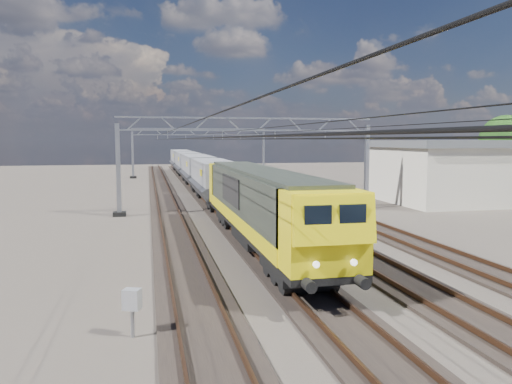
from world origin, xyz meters
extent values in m
plane|color=black|center=(0.00, 0.00, 0.00)|extent=(160.00, 160.00, 0.00)
cube|color=black|center=(-6.00, 0.00, 0.06)|extent=(2.60, 140.00, 0.12)
cube|color=brown|center=(-6.72, 0.00, 0.22)|extent=(0.08, 140.00, 0.16)
cube|color=brown|center=(-5.28, 0.00, 0.22)|extent=(0.08, 140.00, 0.16)
cube|color=black|center=(-2.00, 0.00, 0.06)|extent=(2.60, 140.00, 0.12)
cube|color=brown|center=(-2.72, 0.00, 0.22)|extent=(0.08, 140.00, 0.16)
cube|color=brown|center=(-1.28, 0.00, 0.22)|extent=(0.08, 140.00, 0.16)
cube|color=black|center=(2.00, 0.00, 0.06)|extent=(2.60, 140.00, 0.12)
cube|color=brown|center=(1.28, 0.00, 0.22)|extent=(0.08, 140.00, 0.16)
cube|color=brown|center=(2.72, 0.00, 0.22)|extent=(0.08, 140.00, 0.16)
cube|color=black|center=(6.00, 0.00, 0.06)|extent=(2.60, 140.00, 0.12)
cube|color=brown|center=(5.28, 0.00, 0.22)|extent=(0.08, 140.00, 0.16)
cube|color=brown|center=(6.72, 0.00, 0.22)|extent=(0.08, 140.00, 0.16)
cube|color=#90939D|center=(-9.50, 4.00, 3.30)|extent=(0.30, 0.30, 6.60)
cube|color=#90939D|center=(9.50, 4.00, 3.30)|extent=(0.30, 0.30, 6.60)
cube|color=black|center=(-9.50, 4.00, 0.15)|extent=(0.90, 0.90, 0.30)
cube|color=black|center=(9.50, 4.00, 0.15)|extent=(0.90, 0.90, 0.30)
cube|color=#90939D|center=(0.00, 4.00, 7.05)|extent=(19.30, 0.18, 0.12)
cube|color=#90939D|center=(0.00, 4.00, 6.15)|extent=(19.30, 0.18, 0.12)
cube|color=#90939D|center=(-8.31, 4.00, 6.60)|extent=(1.03, 0.10, 0.94)
cube|color=#90939D|center=(-5.94, 4.00, 6.60)|extent=(1.03, 0.10, 0.94)
cube|color=#90939D|center=(-3.56, 4.00, 6.60)|extent=(1.03, 0.10, 0.94)
cube|color=#90939D|center=(-1.19, 4.00, 6.60)|extent=(1.03, 0.10, 0.94)
cube|color=#90939D|center=(1.19, 4.00, 6.60)|extent=(1.03, 0.10, 0.94)
cube|color=#90939D|center=(3.56, 4.00, 6.60)|extent=(1.03, 0.10, 0.94)
cube|color=#90939D|center=(5.94, 4.00, 6.60)|extent=(1.03, 0.10, 0.94)
cube|color=#90939D|center=(8.31, 4.00, 6.60)|extent=(1.03, 0.10, 0.94)
cube|color=#90939D|center=(-6.00, 4.00, 5.82)|extent=(0.06, 0.06, 0.65)
cube|color=#90939D|center=(-2.00, 4.00, 5.82)|extent=(0.06, 0.06, 0.65)
cube|color=#90939D|center=(2.00, 4.00, 5.82)|extent=(0.06, 0.06, 0.65)
cube|color=#90939D|center=(6.00, 4.00, 5.82)|extent=(0.06, 0.06, 0.65)
cube|color=#90939D|center=(-9.50, 40.00, 3.30)|extent=(0.30, 0.30, 6.60)
cube|color=#90939D|center=(9.50, 40.00, 3.30)|extent=(0.30, 0.30, 6.60)
cube|color=black|center=(-9.50, 40.00, 0.15)|extent=(0.90, 0.90, 0.30)
cube|color=black|center=(9.50, 40.00, 0.15)|extent=(0.90, 0.90, 0.30)
cube|color=#90939D|center=(0.00, 40.00, 7.05)|extent=(19.30, 0.18, 0.12)
cube|color=#90939D|center=(0.00, 40.00, 6.15)|extent=(19.30, 0.18, 0.12)
cube|color=#90939D|center=(-8.31, 40.00, 6.60)|extent=(1.03, 0.10, 0.94)
cube|color=#90939D|center=(-5.94, 40.00, 6.60)|extent=(1.03, 0.10, 0.94)
cube|color=#90939D|center=(-3.56, 40.00, 6.60)|extent=(1.03, 0.10, 0.94)
cube|color=#90939D|center=(-1.19, 40.00, 6.60)|extent=(1.03, 0.10, 0.94)
cube|color=#90939D|center=(1.19, 40.00, 6.60)|extent=(1.03, 0.10, 0.94)
cube|color=#90939D|center=(3.56, 40.00, 6.60)|extent=(1.03, 0.10, 0.94)
cube|color=#90939D|center=(5.94, 40.00, 6.60)|extent=(1.03, 0.10, 0.94)
cube|color=#90939D|center=(8.31, 40.00, 6.60)|extent=(1.03, 0.10, 0.94)
cube|color=#90939D|center=(-6.00, 40.00, 5.82)|extent=(0.06, 0.06, 0.65)
cube|color=#90939D|center=(-2.00, 40.00, 5.82)|extent=(0.06, 0.06, 0.65)
cube|color=#90939D|center=(2.00, 40.00, 5.82)|extent=(0.06, 0.06, 0.65)
cube|color=#90939D|center=(6.00, 40.00, 5.82)|extent=(0.06, 0.06, 0.65)
cylinder|color=black|center=(-6.00, 8.00, 5.50)|extent=(0.03, 140.00, 0.03)
cylinder|color=black|center=(-6.00, 8.00, 6.00)|extent=(0.03, 140.00, 0.03)
cylinder|color=black|center=(-2.00, 8.00, 5.50)|extent=(0.03, 140.00, 0.03)
cylinder|color=black|center=(-2.00, 8.00, 6.00)|extent=(0.03, 140.00, 0.03)
cylinder|color=black|center=(2.00, 8.00, 5.50)|extent=(0.03, 140.00, 0.03)
cylinder|color=black|center=(2.00, 8.00, 6.00)|extent=(0.03, 140.00, 0.03)
cylinder|color=black|center=(6.00, 8.00, 5.50)|extent=(0.03, 140.00, 0.03)
cylinder|color=black|center=(6.00, 8.00, 6.00)|extent=(0.03, 140.00, 0.03)
cube|color=black|center=(-2.00, -15.13, 0.75)|extent=(2.20, 3.60, 0.60)
cube|color=black|center=(-2.00, -2.13, 0.75)|extent=(2.20, 3.60, 0.60)
cube|color=black|center=(-2.00, -8.63, 1.13)|extent=(2.65, 20.00, 0.25)
cube|color=black|center=(-2.00, -8.63, 0.75)|extent=(2.20, 4.50, 0.75)
cube|color=#262C24|center=(-2.00, -8.63, 2.55)|extent=(2.65, 17.00, 2.60)
cube|color=yellow|center=(-3.34, -8.63, 1.55)|extent=(0.04, 17.00, 0.60)
cube|color=yellow|center=(-0.66, -8.63, 1.55)|extent=(0.04, 17.00, 0.60)
cube|color=black|center=(-3.35, -7.63, 2.90)|extent=(0.05, 5.00, 1.40)
cube|color=black|center=(-0.65, -7.63, 2.90)|extent=(0.05, 5.00, 1.40)
cube|color=#262C24|center=(-2.00, -8.63, 3.92)|extent=(2.25, 18.00, 0.15)
cube|color=yellow|center=(-2.00, -17.73, 2.55)|extent=(2.65, 1.80, 2.60)
cube|color=yellow|center=(-2.00, -18.68, 3.05)|extent=(2.60, 0.46, 1.52)
cube|color=black|center=(-2.55, -18.78, 3.15)|extent=(0.85, 0.08, 0.75)
cube|color=black|center=(-1.45, -18.78, 3.15)|extent=(0.85, 0.08, 0.75)
cylinder|color=black|center=(-2.85, -18.93, 1.15)|extent=(0.36, 0.50, 0.36)
cylinder|color=black|center=(-1.15, -18.93, 1.15)|extent=(0.36, 0.50, 0.36)
cylinder|color=white|center=(-2.60, -18.83, 1.75)|extent=(0.20, 0.08, 0.20)
cylinder|color=white|center=(-1.40, -18.83, 1.75)|extent=(0.20, 0.08, 0.20)
cube|color=yellow|center=(-2.00, 0.47, 2.55)|extent=(2.65, 1.80, 2.60)
cube|color=yellow|center=(-2.00, 1.42, 3.05)|extent=(2.60, 0.46, 1.52)
cube|color=black|center=(-2.55, 1.52, 3.15)|extent=(0.85, 0.08, 0.75)
cube|color=black|center=(-1.45, 1.52, 3.15)|extent=(0.85, 0.08, 0.75)
cylinder|color=black|center=(-2.85, 1.67, 1.15)|extent=(0.36, 0.50, 0.36)
cylinder|color=black|center=(-1.15, 1.67, 1.15)|extent=(0.36, 0.50, 0.36)
cylinder|color=white|center=(-2.60, 1.57, 1.75)|extent=(0.20, 0.08, 0.20)
cylinder|color=white|center=(-1.40, 1.57, 1.75)|extent=(0.20, 0.08, 0.20)
cube|color=black|center=(-2.00, 4.57, 0.72)|extent=(2.20, 2.60, 0.55)
cube|color=black|center=(-2.00, 13.57, 0.72)|extent=(2.20, 2.60, 0.55)
cube|color=black|center=(-2.00, 9.07, 1.08)|extent=(2.40, 13.00, 0.20)
cube|color=gray|center=(-2.00, 9.07, 2.80)|extent=(2.80, 12.00, 1.80)
cube|color=#3F4146|center=(-2.95, 9.07, 1.55)|extent=(1.48, 12.00, 1.36)
cube|color=#3F4146|center=(-1.05, 9.07, 1.55)|extent=(1.48, 12.00, 1.36)
cube|color=yellow|center=(-3.42, 6.07, 2.90)|extent=(0.04, 1.20, 0.50)
cube|color=black|center=(-2.00, 18.77, 0.72)|extent=(2.20, 2.60, 0.55)
cube|color=black|center=(-2.00, 27.77, 0.72)|extent=(2.20, 2.60, 0.55)
cube|color=black|center=(-2.00, 23.27, 1.08)|extent=(2.40, 13.00, 0.20)
cube|color=gray|center=(-2.00, 23.27, 2.80)|extent=(2.80, 12.00, 1.80)
cube|color=#3F4146|center=(-2.95, 23.27, 1.55)|extent=(1.48, 12.00, 1.36)
cube|color=#3F4146|center=(-1.05, 23.27, 1.55)|extent=(1.48, 12.00, 1.36)
cube|color=yellow|center=(-3.42, 20.27, 2.90)|extent=(0.04, 1.20, 0.50)
cube|color=black|center=(-2.00, 32.97, 0.72)|extent=(2.20, 2.60, 0.55)
cube|color=black|center=(-2.00, 41.97, 0.72)|extent=(2.20, 2.60, 0.55)
cube|color=black|center=(-2.00, 37.47, 1.08)|extent=(2.40, 13.00, 0.20)
cube|color=gray|center=(-2.00, 37.47, 2.80)|extent=(2.80, 12.00, 1.80)
cube|color=#3F4146|center=(-2.95, 37.47, 1.55)|extent=(1.48, 12.00, 1.36)
cube|color=#3F4146|center=(-1.05, 37.47, 1.55)|extent=(1.48, 12.00, 1.36)
cube|color=yellow|center=(-3.42, 34.47, 2.90)|extent=(0.04, 1.20, 0.50)
cube|color=black|center=(-2.00, 47.17, 0.72)|extent=(2.20, 2.60, 0.55)
cube|color=black|center=(-2.00, 56.17, 0.72)|extent=(2.20, 2.60, 0.55)
cube|color=black|center=(-2.00, 51.67, 1.08)|extent=(2.40, 13.00, 0.20)
cube|color=gray|center=(-2.00, 51.67, 2.80)|extent=(2.80, 12.00, 1.80)
cube|color=#3F4146|center=(-2.95, 51.67, 1.55)|extent=(1.48, 12.00, 1.36)
cube|color=#3F4146|center=(-1.05, 51.67, 1.55)|extent=(1.48, 12.00, 1.36)
cube|color=yellow|center=(-3.42, 48.67, 2.90)|extent=(0.04, 1.20, 0.50)
cube|color=#90939D|center=(-7.95, -18.92, 0.40)|extent=(0.10, 0.10, 0.80)
cube|color=#B2B4BA|center=(-7.95, -18.92, 1.09)|extent=(0.55, 0.49, 0.57)
cube|color=silver|center=(22.00, 6.00, 2.40)|extent=(18.00, 10.00, 4.80)
cube|color=slate|center=(22.00, 6.00, 5.10)|extent=(18.60, 10.60, 0.60)
cylinder|color=#341F17|center=(30.00, 14.00, 1.92)|extent=(0.70, 0.70, 3.84)
sphere|color=#13340E|center=(30.00, 14.00, 5.38)|extent=(5.38, 5.38, 5.38)
camera|label=1|loc=(-7.44, -32.66, 5.45)|focal=35.00mm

